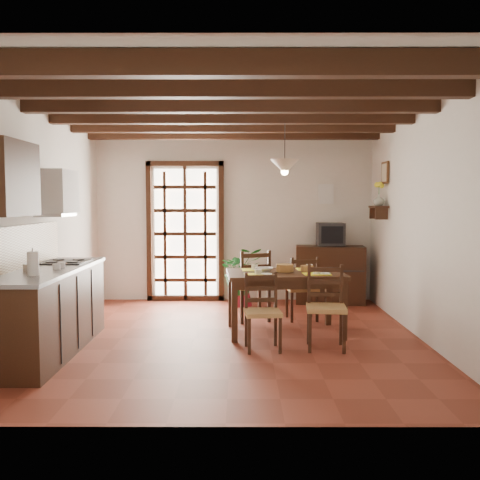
{
  "coord_description": "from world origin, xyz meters",
  "views": [
    {
      "loc": [
        0.12,
        -6.28,
        1.65
      ],
      "look_at": [
        0.1,
        0.4,
        1.15
      ],
      "focal_mm": 40.0,
      "sensor_mm": 36.0,
      "label": 1
    }
  ],
  "objects_px": {
    "potted_plant": "(241,269)",
    "pendant_lamp": "(285,165)",
    "chair_far_right": "(302,300)",
    "crt_tv": "(330,234)",
    "dining_table": "(285,280)",
    "chair_near_left": "(263,326)",
    "chair_far_left": "(251,298)",
    "sideboard": "(330,274)",
    "kitchen_counter": "(49,309)",
    "chair_near_right": "(326,323)"
  },
  "relations": [
    {
      "from": "chair_far_left",
      "to": "crt_tv",
      "type": "bearing_deg",
      "value": -154.17
    },
    {
      "from": "kitchen_counter",
      "to": "chair_near_right",
      "type": "distance_m",
      "value": 3.02
    },
    {
      "from": "chair_near_right",
      "to": "sideboard",
      "type": "xyz_separation_m",
      "value": [
        0.48,
        2.66,
        0.17
      ]
    },
    {
      "from": "chair_near_right",
      "to": "chair_far_left",
      "type": "xyz_separation_m",
      "value": [
        -0.8,
        1.39,
        0.02
      ]
    },
    {
      "from": "chair_far_right",
      "to": "crt_tv",
      "type": "bearing_deg",
      "value": -122.77
    },
    {
      "from": "chair_far_left",
      "to": "chair_far_right",
      "type": "bearing_deg",
      "value": 165.39
    },
    {
      "from": "sideboard",
      "to": "crt_tv",
      "type": "xyz_separation_m",
      "value": [
        0.0,
        -0.01,
        0.65
      ]
    },
    {
      "from": "chair_far_right",
      "to": "crt_tv",
      "type": "distance_m",
      "value": 1.58
    },
    {
      "from": "sideboard",
      "to": "kitchen_counter",
      "type": "bearing_deg",
      "value": -135.33
    },
    {
      "from": "potted_plant",
      "to": "chair_near_right",
      "type": "bearing_deg",
      "value": -68.75
    },
    {
      "from": "kitchen_counter",
      "to": "chair_near_right",
      "type": "height_order",
      "value": "kitchen_counter"
    },
    {
      "from": "crt_tv",
      "to": "sideboard",
      "type": "bearing_deg",
      "value": 91.15
    },
    {
      "from": "kitchen_counter",
      "to": "chair_near_left",
      "type": "distance_m",
      "value": 2.32
    },
    {
      "from": "chair_near_right",
      "to": "crt_tv",
      "type": "xyz_separation_m",
      "value": [
        0.48,
        2.65,
        0.82
      ]
    },
    {
      "from": "chair_near_left",
      "to": "chair_near_right",
      "type": "height_order",
      "value": "chair_near_right"
    },
    {
      "from": "crt_tv",
      "to": "potted_plant",
      "type": "xyz_separation_m",
      "value": [
        -1.43,
        -0.21,
        -0.54
      ]
    },
    {
      "from": "potted_plant",
      "to": "pendant_lamp",
      "type": "xyz_separation_m",
      "value": [
        0.55,
        -1.65,
        1.51
      ]
    },
    {
      "from": "chair_far_left",
      "to": "sideboard",
      "type": "bearing_deg",
      "value": -154.04
    },
    {
      "from": "chair_far_right",
      "to": "potted_plant",
      "type": "height_order",
      "value": "potted_plant"
    },
    {
      "from": "chair_far_left",
      "to": "potted_plant",
      "type": "relative_size",
      "value": 0.51
    },
    {
      "from": "chair_near_left",
      "to": "crt_tv",
      "type": "xyz_separation_m",
      "value": [
        1.19,
        2.7,
        0.84
      ]
    },
    {
      "from": "dining_table",
      "to": "crt_tv",
      "type": "distance_m",
      "value": 2.19
    },
    {
      "from": "dining_table",
      "to": "chair_near_right",
      "type": "height_order",
      "value": "chair_near_right"
    },
    {
      "from": "chair_near_left",
      "to": "sideboard",
      "type": "xyz_separation_m",
      "value": [
        1.19,
        2.71,
        0.19
      ]
    },
    {
      "from": "crt_tv",
      "to": "potted_plant",
      "type": "relative_size",
      "value": 0.22
    },
    {
      "from": "potted_plant",
      "to": "sideboard",
      "type": "bearing_deg",
      "value": 8.58
    },
    {
      "from": "potted_plant",
      "to": "pendant_lamp",
      "type": "bearing_deg",
      "value": -71.67
    },
    {
      "from": "chair_near_left",
      "to": "potted_plant",
      "type": "distance_m",
      "value": 2.52
    },
    {
      "from": "chair_near_left",
      "to": "pendant_lamp",
      "type": "xyz_separation_m",
      "value": [
        0.3,
        0.84,
        1.81
      ]
    },
    {
      "from": "kitchen_counter",
      "to": "chair_far_left",
      "type": "distance_m",
      "value": 2.71
    },
    {
      "from": "kitchen_counter",
      "to": "potted_plant",
      "type": "bearing_deg",
      "value": 51.68
    },
    {
      "from": "chair_near_left",
      "to": "sideboard",
      "type": "relative_size",
      "value": 0.78
    },
    {
      "from": "chair_far_left",
      "to": "sideboard",
      "type": "distance_m",
      "value": 1.81
    },
    {
      "from": "dining_table",
      "to": "chair_near_left",
      "type": "xyz_separation_m",
      "value": [
        -0.3,
        -0.74,
        -0.4
      ]
    },
    {
      "from": "crt_tv",
      "to": "dining_table",
      "type": "bearing_deg",
      "value": -113.23
    },
    {
      "from": "chair_near_right",
      "to": "dining_table",
      "type": "bearing_deg",
      "value": 125.04
    },
    {
      "from": "chair_near_left",
      "to": "sideboard",
      "type": "distance_m",
      "value": 2.96
    },
    {
      "from": "kitchen_counter",
      "to": "dining_table",
      "type": "bearing_deg",
      "value": 18.3
    },
    {
      "from": "dining_table",
      "to": "pendant_lamp",
      "type": "distance_m",
      "value": 1.42
    },
    {
      "from": "chair_near_left",
      "to": "chair_near_right",
      "type": "distance_m",
      "value": 0.71
    },
    {
      "from": "chair_far_right",
      "to": "crt_tv",
      "type": "xyz_separation_m",
      "value": [
        0.59,
        1.21,
        0.83
      ]
    },
    {
      "from": "chair_far_left",
      "to": "sideboard",
      "type": "xyz_separation_m",
      "value": [
        1.28,
        1.27,
        0.15
      ]
    },
    {
      "from": "chair_near_left",
      "to": "chair_far_left",
      "type": "distance_m",
      "value": 1.44
    },
    {
      "from": "potted_plant",
      "to": "crt_tv",
      "type": "bearing_deg",
      "value": 8.35
    },
    {
      "from": "chair_far_left",
      "to": "kitchen_counter",
      "type": "bearing_deg",
      "value": 16.46
    },
    {
      "from": "chair_near_right",
      "to": "pendant_lamp",
      "type": "bearing_deg",
      "value": 121.8
    },
    {
      "from": "chair_far_right",
      "to": "pendant_lamp",
      "type": "relative_size",
      "value": 1.05
    },
    {
      "from": "potted_plant",
      "to": "chair_far_left",
      "type": "bearing_deg",
      "value": -82.02
    },
    {
      "from": "potted_plant",
      "to": "chair_near_left",
      "type": "bearing_deg",
      "value": -84.4
    },
    {
      "from": "dining_table",
      "to": "potted_plant",
      "type": "height_order",
      "value": "potted_plant"
    }
  ]
}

